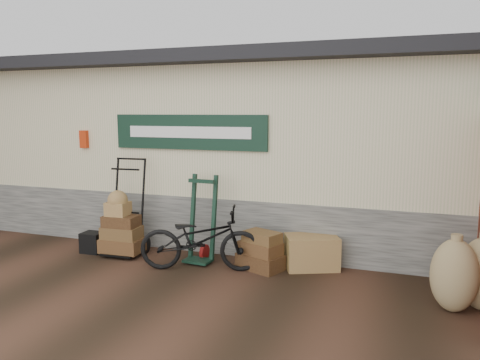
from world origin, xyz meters
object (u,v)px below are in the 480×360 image
porter_trolley (127,206)px  black_trunk (93,242)px  suitcase_stack (260,250)px  wicker_hamper (312,252)px  bicycle (200,236)px  green_barrow (202,219)px

porter_trolley → black_trunk: size_ratio=4.74×
suitcase_stack → wicker_hamper: (0.69, 0.29, -0.04)m
porter_trolley → black_trunk: bearing=-166.0°
wicker_hamper → porter_trolley: bearing=-175.2°
suitcase_stack → bicycle: bearing=-157.6°
black_trunk → porter_trolley: bearing=16.8°
green_barrow → suitcase_stack: green_barrow is taller
bicycle → suitcase_stack: bearing=-83.4°
green_barrow → suitcase_stack: (0.95, -0.06, -0.38)m
suitcase_stack → wicker_hamper: bearing=22.4°
porter_trolley → bicycle: porter_trolley is taller
green_barrow → wicker_hamper: green_barrow is taller
porter_trolley → suitcase_stack: bearing=-3.7°
green_barrow → black_trunk: 1.94m
wicker_hamper → black_trunk: 3.53m
green_barrow → suitcase_stack: 1.02m
wicker_hamper → bicycle: bearing=-157.6°
porter_trolley → green_barrow: porter_trolley is taller
green_barrow → black_trunk: (-1.86, -0.19, -0.50)m
porter_trolley → wicker_hamper: size_ratio=2.10×
suitcase_stack → black_trunk: bearing=-177.3°
green_barrow → black_trunk: green_barrow is taller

